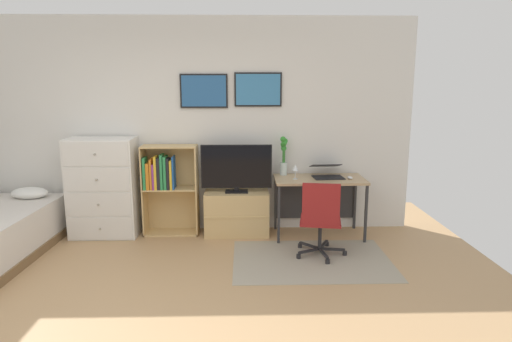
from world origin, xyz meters
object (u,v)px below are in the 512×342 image
at_px(computer_mouse, 350,178).
at_px(wine_glass, 295,168).
at_px(bookshelf, 166,182).
at_px(dresser, 103,188).
at_px(bamboo_vase, 284,154).
at_px(tv_stand, 237,213).
at_px(office_chair, 321,217).
at_px(laptop, 327,172).
at_px(television, 236,169).
at_px(desk, 318,187).

xyz_separation_m(computer_mouse, wine_glass, (-0.67, 0.01, 0.12)).
relative_size(bookshelf, wine_glass, 6.28).
relative_size(dresser, bamboo_vase, 2.49).
bearing_deg(tv_stand, office_chair, -41.29).
height_order(tv_stand, laptop, laptop).
bearing_deg(laptop, dresser, 175.50).
xyz_separation_m(bamboo_vase, wine_glass, (0.12, -0.25, -0.13)).
bearing_deg(bookshelf, television, -4.52).
relative_size(bookshelf, tv_stand, 1.41).
bearing_deg(tv_stand, computer_mouse, -6.17).
bearing_deg(dresser, tv_stand, 0.53).
relative_size(bookshelf, desk, 1.03).
xyz_separation_m(television, office_chair, (0.92, -0.79, -0.39)).
xyz_separation_m(bookshelf, television, (0.89, -0.07, 0.18)).
height_order(tv_stand, wine_glass, wine_glass).
bearing_deg(laptop, bookshelf, 173.70).
bearing_deg(laptop, desk, 176.52).
xyz_separation_m(office_chair, bamboo_vase, (-0.33, 0.92, 0.55)).
bearing_deg(office_chair, desk, 92.34).
bearing_deg(bookshelf, office_chair, -25.32).
height_order(dresser, television, dresser).
distance_m(bookshelf, tv_stand, 0.98).
relative_size(television, laptop, 2.07).
xyz_separation_m(tv_stand, desk, (1.02, -0.02, 0.33)).
distance_m(bookshelf, laptop, 2.02).
xyz_separation_m(television, desk, (1.02, 0.00, -0.25)).
xyz_separation_m(bookshelf, laptop, (2.02, -0.06, 0.13)).
height_order(dresser, desk, dresser).
height_order(computer_mouse, bamboo_vase, bamboo_vase).
relative_size(television, wine_glass, 4.86).
bearing_deg(office_chair, television, 149.19).
relative_size(desk, wine_glass, 6.12).
bearing_deg(television, office_chair, -40.50).
height_order(bookshelf, desk, bookshelf).
bearing_deg(desk, office_chair, -97.34).
distance_m(dresser, computer_mouse, 3.05).
relative_size(office_chair, laptop, 2.03).
xyz_separation_m(bookshelf, tv_stand, (0.89, -0.05, -0.39)).
distance_m(tv_stand, office_chair, 1.24).
distance_m(office_chair, bamboo_vase, 1.12).
relative_size(computer_mouse, bamboo_vase, 0.21).
height_order(tv_stand, television, television).
relative_size(laptop, computer_mouse, 4.07).
bearing_deg(bookshelf, dresser, -175.26).
bearing_deg(television, wine_glass, -9.40).
height_order(desk, office_chair, office_chair).
relative_size(laptop, wine_glass, 2.35).
distance_m(television, office_chair, 1.27).
relative_size(computer_mouse, wine_glass, 0.58).
relative_size(office_chair, bamboo_vase, 1.74).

